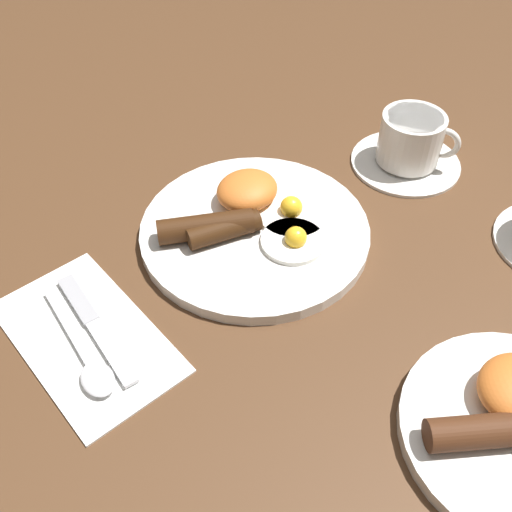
# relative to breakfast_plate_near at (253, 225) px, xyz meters

# --- Properties ---
(ground_plane) EXTENTS (3.00, 3.00, 0.00)m
(ground_plane) POSITION_rel_breakfast_plate_near_xyz_m (0.00, 0.00, -0.01)
(ground_plane) COLOR #4C301C
(breakfast_plate_near) EXTENTS (0.27, 0.27, 0.05)m
(breakfast_plate_near) POSITION_rel_breakfast_plate_near_xyz_m (0.00, 0.00, 0.00)
(breakfast_plate_near) COLOR silver
(breakfast_plate_near) RESTS_ON ground_plane
(teacup_near) EXTENTS (0.15, 0.15, 0.07)m
(teacup_near) POSITION_rel_breakfast_plate_near_xyz_m (-0.24, 0.04, 0.02)
(teacup_near) COLOR silver
(teacup_near) RESTS_ON ground_plane
(napkin) EXTENTS (0.13, 0.21, 0.01)m
(napkin) POSITION_rel_breakfast_plate_near_xyz_m (0.23, -0.00, -0.01)
(napkin) COLOR white
(napkin) RESTS_ON ground_plane
(knife) EXTENTS (0.04, 0.16, 0.01)m
(knife) POSITION_rel_breakfast_plate_near_xyz_m (0.21, -0.01, -0.01)
(knife) COLOR silver
(knife) RESTS_ON napkin
(spoon) EXTENTS (0.04, 0.16, 0.01)m
(spoon) POSITION_rel_breakfast_plate_near_xyz_m (0.25, 0.03, -0.00)
(spoon) COLOR silver
(spoon) RESTS_ON napkin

